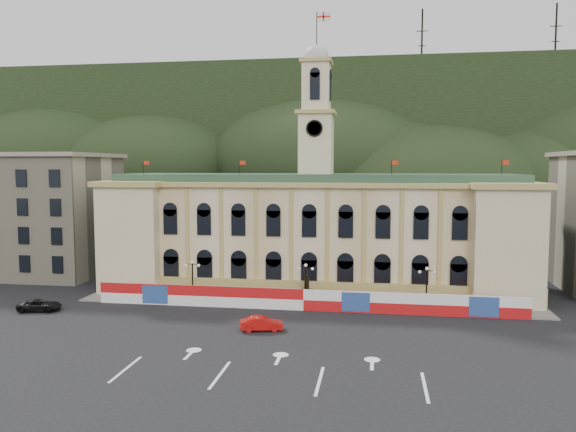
% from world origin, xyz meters
% --- Properties ---
extents(ground, '(260.00, 260.00, 0.00)m').
position_xyz_m(ground, '(0.00, 0.00, 0.00)').
color(ground, black).
rests_on(ground, ground).
extents(lane_markings, '(26.00, 10.00, 0.02)m').
position_xyz_m(lane_markings, '(0.00, -5.00, 0.00)').
color(lane_markings, white).
rests_on(lane_markings, ground).
extents(hill_ridge, '(230.00, 80.00, 64.00)m').
position_xyz_m(hill_ridge, '(0.03, 121.99, 19.48)').
color(hill_ridge, black).
rests_on(hill_ridge, ground).
extents(city_hall, '(56.20, 17.60, 37.10)m').
position_xyz_m(city_hall, '(0.00, 27.63, 7.85)').
color(city_hall, beige).
rests_on(city_hall, ground).
extents(side_building_left, '(21.00, 17.00, 18.60)m').
position_xyz_m(side_building_left, '(-43.00, 30.93, 9.33)').
color(side_building_left, '#B3A88A').
rests_on(side_building_left, ground).
extents(hoarding_fence, '(50.00, 0.44, 2.50)m').
position_xyz_m(hoarding_fence, '(0.06, 15.07, 1.25)').
color(hoarding_fence, red).
rests_on(hoarding_fence, ground).
extents(pavement, '(56.00, 5.50, 0.16)m').
position_xyz_m(pavement, '(0.00, 17.75, 0.08)').
color(pavement, slate).
rests_on(pavement, ground).
extents(statue, '(1.40, 1.40, 3.72)m').
position_xyz_m(statue, '(0.00, 18.00, 1.19)').
color(statue, '#595651').
rests_on(statue, ground).
extents(lamp_left, '(1.96, 0.44, 5.15)m').
position_xyz_m(lamp_left, '(-14.00, 17.00, 3.07)').
color(lamp_left, black).
rests_on(lamp_left, ground).
extents(lamp_center, '(1.96, 0.44, 5.15)m').
position_xyz_m(lamp_center, '(0.00, 17.00, 3.07)').
color(lamp_center, black).
rests_on(lamp_center, ground).
extents(lamp_right, '(1.96, 0.44, 5.15)m').
position_xyz_m(lamp_right, '(14.00, 17.00, 3.07)').
color(lamp_right, black).
rests_on(lamp_right, ground).
extents(red_sedan, '(3.56, 5.10, 1.45)m').
position_xyz_m(red_sedan, '(-3.16, 6.44, 0.72)').
color(red_sedan, '#BA0F0D').
rests_on(red_sedan, ground).
extents(black_suv, '(4.09, 5.66, 1.33)m').
position_xyz_m(black_suv, '(-30.00, 9.99, 0.67)').
color(black_suv, black).
rests_on(black_suv, ground).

